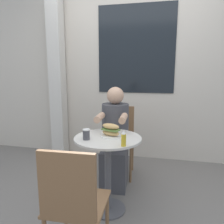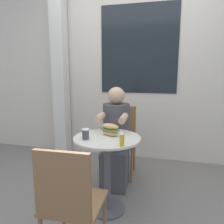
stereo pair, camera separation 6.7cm
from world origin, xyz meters
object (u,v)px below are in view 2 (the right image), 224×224
(empty_chair_across, at_px, (69,199))
(condiment_bottle, at_px, (122,139))
(sandwich_on_plate, at_px, (110,131))
(drink_cup, at_px, (86,134))
(diner_chair, at_px, (121,134))
(cafe_table, at_px, (107,158))
(seated_diner, at_px, (116,144))

(empty_chair_across, xyz_separation_m, condiment_bottle, (0.24, 0.48, 0.27))
(empty_chair_across, bearing_deg, sandwich_on_plate, 81.75)
(drink_cup, bearing_deg, sandwich_on_plate, 36.15)
(diner_chair, distance_m, sandwich_on_plate, 0.83)
(cafe_table, bearing_deg, sandwich_on_plate, 58.33)
(seated_diner, distance_m, empty_chair_across, 1.16)
(cafe_table, distance_m, drink_cup, 0.32)
(cafe_table, relative_size, drink_cup, 7.74)
(seated_diner, bearing_deg, cafe_table, 90.76)
(condiment_bottle, bearing_deg, empty_chair_across, -116.26)
(diner_chair, xyz_separation_m, condiment_bottle, (0.22, -1.02, 0.27))
(diner_chair, bearing_deg, sandwich_on_plate, 91.13)
(diner_chair, xyz_separation_m, seated_diner, (0.01, -0.34, -0.02))
(empty_chair_across, height_order, condiment_bottle, empty_chair_across)
(seated_diner, bearing_deg, diner_chair, -92.07)
(seated_diner, xyz_separation_m, condiment_bottle, (0.21, -0.68, 0.28))
(cafe_table, distance_m, diner_chair, 0.82)
(diner_chair, height_order, condiment_bottle, diner_chair)
(cafe_table, relative_size, empty_chair_across, 0.84)
(seated_diner, height_order, condiment_bottle, seated_diner)
(diner_chair, relative_size, sandwich_on_plate, 4.57)
(seated_diner, bearing_deg, empty_chair_across, 85.43)
(empty_chair_across, bearing_deg, seated_diner, 86.77)
(empty_chair_across, relative_size, condiment_bottle, 6.80)
(cafe_table, bearing_deg, seated_diner, 94.00)
(diner_chair, bearing_deg, empty_chair_across, 86.00)
(cafe_table, bearing_deg, condiment_bottle, -48.73)
(seated_diner, relative_size, condiment_bottle, 8.95)
(empty_chair_across, xyz_separation_m, sandwich_on_plate, (0.08, 0.72, 0.26))
(diner_chair, xyz_separation_m, empty_chair_across, (-0.02, -1.51, 0.00))
(empty_chair_across, bearing_deg, condiment_bottle, 61.84)
(cafe_table, height_order, diner_chair, diner_chair)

